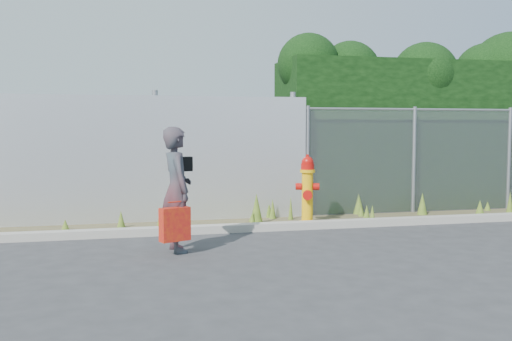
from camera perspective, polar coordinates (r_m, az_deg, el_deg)
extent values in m
plane|color=#323234|center=(7.51, 4.73, -8.38)|extent=(80.00, 80.00, 0.00)
cube|color=gray|center=(9.19, 1.26, -5.64)|extent=(16.00, 0.22, 0.12)
cube|color=#4D442C|center=(9.77, 0.37, -5.37)|extent=(16.00, 1.20, 0.01)
cone|color=#46651E|center=(9.40, -9.63, -5.09)|extent=(0.10, 0.10, 0.25)
cone|color=#46651E|center=(12.13, 22.15, -3.38)|extent=(0.13, 0.13, 0.19)
cone|color=#46651E|center=(10.38, 1.29, -3.73)|extent=(0.13, 0.13, 0.40)
cone|color=#46651E|center=(10.34, 11.01, -4.20)|extent=(0.13, 0.13, 0.27)
cone|color=#46651E|center=(9.34, -8.55, -5.13)|extent=(0.10, 0.10, 0.25)
cone|color=#46651E|center=(11.15, 16.29, -3.28)|extent=(0.19, 0.19, 0.42)
cone|color=#46651E|center=(10.97, 10.22, -3.34)|extent=(0.21, 0.21, 0.41)
cone|color=#46651E|center=(9.58, -0.34, -4.83)|extent=(0.09, 0.09, 0.25)
cone|color=#46651E|center=(9.57, -13.35, -4.85)|extent=(0.14, 0.14, 0.29)
cone|color=#46651E|center=(9.95, 11.55, -4.36)|extent=(0.12, 0.12, 0.33)
cone|color=#46651E|center=(11.76, 24.05, -3.04)|extent=(0.13, 0.13, 0.44)
cone|color=#46651E|center=(9.96, -0.28, -4.67)|extent=(0.16, 0.16, 0.19)
cone|color=#46651E|center=(10.15, 3.49, -3.85)|extent=(0.09, 0.09, 0.42)
cone|color=#46651E|center=(10.70, 10.48, -4.09)|extent=(0.12, 0.12, 0.20)
cone|color=#46651E|center=(9.65, 0.05, -3.93)|extent=(0.23, 0.23, 0.53)
cone|color=#46651E|center=(10.25, 1.68, -3.92)|extent=(0.12, 0.12, 0.36)
cone|color=#46651E|center=(11.41, 21.48, -3.55)|extent=(0.18, 0.18, 0.30)
cone|color=#46651E|center=(9.59, -18.53, -5.25)|extent=(0.14, 0.14, 0.19)
cube|color=silver|center=(10.03, -18.84, 0.94)|extent=(8.50, 0.08, 2.20)
cylinder|color=gray|center=(10.11, -10.00, 1.42)|extent=(0.10, 0.10, 2.30)
cylinder|color=gray|center=(10.55, 3.68, 1.59)|extent=(0.10, 0.10, 2.30)
cube|color=gray|center=(11.92, 19.93, 0.93)|extent=(6.50, 0.03, 2.00)
cylinder|color=gray|center=(11.91, 20.05, 5.73)|extent=(6.50, 0.04, 0.04)
cylinder|color=gray|center=(10.52, 5.17, 0.89)|extent=(0.07, 0.07, 2.05)
cylinder|color=gray|center=(11.38, 15.50, 1.01)|extent=(0.07, 0.07, 2.05)
cylinder|color=gray|center=(12.53, 23.96, 1.08)|extent=(0.07, 0.07, 2.05)
cube|color=black|center=(12.91, 18.68, 3.41)|extent=(7.30, 1.60, 3.00)
sphere|color=black|center=(11.54, 5.26, 10.53)|extent=(1.23, 1.23, 1.23)
sphere|color=black|center=(11.93, 9.34, 9.74)|extent=(1.24, 1.24, 1.24)
sphere|color=black|center=(12.43, 11.69, 7.58)|extent=(1.12, 1.12, 1.12)
sphere|color=black|center=(12.44, 16.52, 9.09)|extent=(1.36, 1.36, 1.36)
sphere|color=black|center=(13.27, 18.75, 7.47)|extent=(1.15, 1.15, 1.15)
sphere|color=black|center=(13.62, 21.93, 8.99)|extent=(1.32, 1.32, 1.32)
sphere|color=black|center=(13.84, 24.01, 8.85)|extent=(1.81, 1.81, 1.81)
cylinder|color=#EFB00C|center=(9.75, 5.13, -5.25)|extent=(0.30, 0.30, 0.06)
cylinder|color=#EFB00C|center=(9.69, 5.15, -2.82)|extent=(0.19, 0.19, 0.90)
cylinder|color=#EFB00C|center=(9.64, 5.17, -0.05)|extent=(0.25, 0.25, 0.05)
cylinder|color=#B20F0A|center=(9.64, 5.17, 0.39)|extent=(0.22, 0.22, 0.11)
sphere|color=#B20F0A|center=(9.63, 5.18, 0.83)|extent=(0.20, 0.20, 0.20)
cylinder|color=#B20F0A|center=(9.63, 5.18, 1.45)|extent=(0.05, 0.05, 0.05)
cylinder|color=#B20F0A|center=(9.62, 4.32, -1.63)|extent=(0.11, 0.12, 0.12)
cylinder|color=#B20F0A|center=(9.72, 5.99, -1.59)|extent=(0.11, 0.12, 0.12)
cylinder|color=#B20F0A|center=(9.54, 5.43, -2.45)|extent=(0.16, 0.13, 0.16)
imported|color=#0E5059|center=(7.62, -7.95, -1.89)|extent=(0.49, 0.66, 1.66)
cube|color=#A60916|center=(7.40, -8.12, -5.34)|extent=(0.39, 0.14, 0.43)
cylinder|color=#A60916|center=(7.36, -8.14, -3.13)|extent=(0.19, 0.02, 0.02)
cube|color=black|center=(7.78, -7.39, 0.64)|extent=(0.26, 0.11, 0.20)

